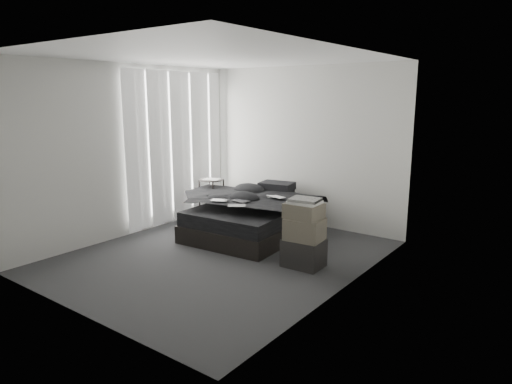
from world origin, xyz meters
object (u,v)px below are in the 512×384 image
Objects in this scene: side_stand at (212,200)px; box_lower at (304,253)px; laptop at (274,193)px; bed at (252,227)px.

side_stand is 1.49× the size of box_lower.
laptop is at bearing 142.79° from box_lower.
laptop is 0.64× the size of box_lower.
laptop reaches higher than box_lower.
box_lower is (2.40, -0.93, -0.18)m from side_stand.
side_stand reaches higher than laptop.
side_stand is at bearing 162.13° from bed.
side_stand is at bearing -173.75° from laptop.
laptop is at bearing 7.50° from bed.
bed is 3.99× the size of box_lower.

